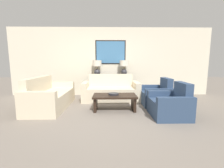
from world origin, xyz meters
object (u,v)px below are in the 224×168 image
(couch_by_side, at_px, (50,97))
(armchair_near_back_wall, at_px, (157,96))
(table_lamp_left, at_px, (97,66))
(armchair_near_camera, at_px, (170,105))
(coffee_table, at_px, (115,99))
(couch_by_back_wall, at_px, (111,91))
(decorative_bowl, at_px, (114,94))
(table_lamp_right, at_px, (124,66))
(console_table, at_px, (111,86))

(couch_by_side, height_order, armchair_near_back_wall, couch_by_side)
(table_lamp_left, xyz_separation_m, armchair_near_camera, (1.93, -2.28, -0.87))
(table_lamp_left, bearing_deg, coffee_table, -71.10)
(couch_by_back_wall, xyz_separation_m, decorative_bowl, (0.06, -1.11, 0.15))
(table_lamp_right, xyz_separation_m, armchair_near_back_wall, (0.90, -1.24, -0.87))
(console_table, xyz_separation_m, armchair_near_camera, (1.41, -2.28, -0.12))
(table_lamp_left, height_order, armchair_near_back_wall, table_lamp_left)
(console_table, distance_m, coffee_table, 1.77)
(couch_by_back_wall, height_order, armchair_near_back_wall, couch_by_back_wall)
(table_lamp_left, xyz_separation_m, couch_by_back_wall, (0.52, -0.64, -0.85))
(console_table, distance_m, armchair_near_back_wall, 1.89)
(armchair_near_camera, bearing_deg, table_lamp_right, 111.44)
(couch_by_side, bearing_deg, console_table, 39.71)
(console_table, bearing_deg, coffee_table, -87.15)
(table_lamp_left, relative_size, couch_by_side, 0.31)
(console_table, relative_size, coffee_table, 1.24)
(table_lamp_right, bearing_deg, armchair_near_camera, -68.56)
(couch_by_side, height_order, decorative_bowl, couch_by_side)
(console_table, relative_size, decorative_bowl, 5.25)
(couch_by_back_wall, height_order, decorative_bowl, couch_by_back_wall)
(table_lamp_right, relative_size, armchair_near_back_wall, 0.66)
(table_lamp_right, distance_m, coffee_table, 2.00)
(armchair_near_camera, bearing_deg, couch_by_side, 165.87)
(couch_by_side, bearing_deg, table_lamp_left, 49.47)
(console_table, xyz_separation_m, decorative_bowl, (0.06, -1.75, 0.05))
(decorative_bowl, distance_m, armchair_near_back_wall, 1.45)
(couch_by_back_wall, bearing_deg, armchair_near_camera, -49.39)
(armchair_near_back_wall, bearing_deg, armchair_near_camera, -90.00)
(armchair_near_back_wall, bearing_deg, decorative_bowl, -159.66)
(armchair_near_camera, bearing_deg, coffee_table, 158.57)
(decorative_bowl, bearing_deg, armchair_near_back_wall, 20.34)
(console_table, relative_size, armchair_near_back_wall, 1.63)
(console_table, distance_m, table_lamp_left, 0.92)
(table_lamp_left, distance_m, coffee_table, 2.05)
(armchair_near_back_wall, bearing_deg, table_lamp_left, 147.19)
(table_lamp_right, distance_m, armchair_near_camera, 2.60)
(couch_by_side, distance_m, coffee_table, 1.89)
(armchair_near_back_wall, bearing_deg, couch_by_back_wall, 156.73)
(table_lamp_right, xyz_separation_m, armchair_near_camera, (0.90, -2.28, -0.87))
(table_lamp_right, bearing_deg, decorative_bowl, -104.66)
(armchair_near_camera, bearing_deg, console_table, 121.75)
(coffee_table, xyz_separation_m, armchair_near_camera, (1.33, -0.52, -0.03))
(couch_by_back_wall, distance_m, decorative_bowl, 1.12)
(table_lamp_left, xyz_separation_m, couch_by_side, (-1.27, -1.48, -0.85))
(table_lamp_left, distance_m, decorative_bowl, 1.97)
(decorative_bowl, bearing_deg, console_table, 91.96)
(console_table, height_order, couch_by_back_wall, couch_by_back_wall)
(console_table, bearing_deg, armchair_near_back_wall, -41.35)
(table_lamp_right, xyz_separation_m, couch_by_side, (-2.30, -1.48, -0.85))
(couch_by_back_wall, bearing_deg, decorative_bowl, -86.92)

